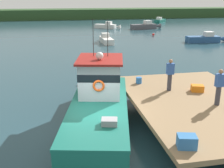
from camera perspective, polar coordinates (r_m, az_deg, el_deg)
ground_plane at (r=12.35m, az=-3.22°, el=-10.22°), size 200.00×200.00×0.00m
dock at (r=13.33m, az=17.63°, el=-3.81°), size 6.00×9.00×1.20m
main_fishing_boat at (r=12.98m, az=-2.58°, el=-3.84°), size 4.20×9.96×4.80m
crate_single_by_cleat at (r=9.19m, az=15.37°, el=-11.54°), size 0.69×0.57×0.42m
crate_stack_near_edge at (r=14.44m, az=17.42°, el=-0.85°), size 0.70×0.60×0.33m
bait_bucket at (r=15.11m, az=5.64°, el=0.77°), size 0.32×0.32×0.34m
deckhand_by_the_boat at (r=12.77m, az=21.49°, el=-0.48°), size 0.36×0.22×1.63m
deckhand_further_back at (r=14.02m, az=12.03°, el=2.01°), size 0.36×0.22×1.63m
moored_boat_far_left at (r=37.79m, az=18.98°, el=8.98°), size 5.36×1.58×1.35m
moored_boat_mid_harbor at (r=62.38m, az=9.92°, el=12.90°), size 3.90×4.27×1.23m
moored_boat_far_right at (r=50.51m, az=7.04°, el=11.95°), size 5.91×2.32×1.48m
moored_boat_near_channel at (r=51.03m, az=-1.05°, el=12.05°), size 4.66×3.42×1.24m
moored_boat_outer_mooring at (r=35.42m, az=-1.30°, el=9.30°), size 1.32×4.69×1.19m
mooring_buoy_channel_marker at (r=18.73m, az=-6.29°, el=0.38°), size 0.36×0.36×0.36m
mooring_buoy_outer at (r=41.98m, az=8.65°, el=10.18°), size 0.36×0.36×0.36m
far_shoreline at (r=72.94m, az=-10.25°, el=14.23°), size 120.00×8.00×2.40m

